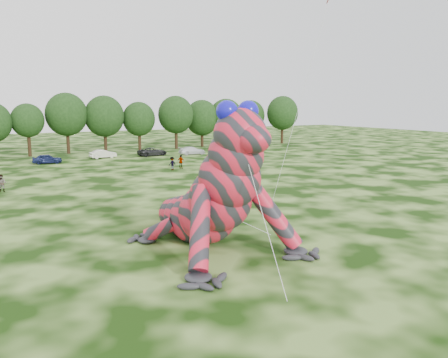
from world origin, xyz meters
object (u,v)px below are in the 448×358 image
Objects in this scene: tree_14 at (202,123)px; spectator_1 at (2,183)px; flying_kite at (326,12)px; car_5 at (103,154)px; tree_12 at (139,126)px; tree_16 at (250,122)px; car_6 at (153,152)px; tree_11 at (105,124)px; spectator_2 at (172,163)px; tree_15 at (226,122)px; spectator_3 at (181,162)px; car_7 at (192,151)px; tree_10 at (67,123)px; inflatable_gecko at (196,172)px; car_4 at (47,159)px; tree_17 at (282,120)px; tree_9 at (28,130)px; tree_13 at (176,122)px.

tree_14 is 49.87m from spectator_1.
car_5 is at bearing 101.96° from flying_kite.
tree_12 is 25.49m from tree_16.
car_5 reaches higher than car_6.
tree_11 reaches higher than spectator_2.
tree_15 is 5.21× the size of spectator_3.
spectator_2 is at bearing -136.97° from tree_16.
car_7 is (-19.75, -12.57, -4.02)m from tree_16.
car_7 is (18.31, -11.78, -4.58)m from tree_10.
tree_11 reaches higher than car_6.
tree_15 is (18.46, 0.03, 0.33)m from tree_12.
inflatable_gecko reaches higher than car_5.
tree_15 reaches higher than car_7.
car_4 is at bearing 88.05° from inflatable_gecko.
tree_14 is 1.00× the size of tree_16.
flying_kite is 10.30× the size of spectator_1.
car_4 is (-17.63, -11.25, -3.79)m from tree_12.
inflatable_gecko is 25.57m from spectator_1.
tree_11 is at bearing 179.02° from tree_15.
spectator_3 is at bearing -121.37° from tree_14.
tree_14 is 14.79m from car_7.
tree_12 is at bearing 68.92° from inflatable_gecko.
spectator_2 is at bearing 99.25° from flying_kite.
tree_14 is at bearing -62.10° from car_6.
tree_11 is 24.69m from tree_15.
tree_16 is 0.91× the size of tree_17.
car_5 is 2.38× the size of spectator_2.
car_7 is at bearing -32.76° from tree_10.
tree_9 is at bearing -178.81° from tree_12.
spectator_2 is (8.50, -26.79, -4.38)m from tree_10.
spectator_3 is at bearing -95.78° from tree_12.
spectator_2 is at bearing -99.01° from tree_12.
tree_11 is 19.69m from tree_14.
tree_10 is 2.58× the size of car_4.
tree_12 is (12.62, -0.84, -0.77)m from tree_10.
spectator_3 is (-16.01, -26.25, -3.78)m from tree_14.
car_6 is 6.76m from car_7.
car_5 is (-16.07, -8.09, -4.37)m from tree_13.
car_5 is (-22.40, -9.69, -4.01)m from tree_14.
tree_11 reaches higher than tree_9.
tree_16 is 5.31× the size of spectator_1.
spectator_3 is 1.70m from spectator_2.
tree_10 reaches higher than spectator_1.
spectator_1 is (-21.73, -6.13, -0.04)m from spectator_3.
tree_11 is at bearing -23.37° from car_5.
tree_13 reaches higher than car_6.
car_5 is (-40.89, -7.63, -4.46)m from tree_17.
tree_11 reaches higher than tree_14.
tree_17 is 41.83m from car_5.
tree_10 is 12.67m from tree_12.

